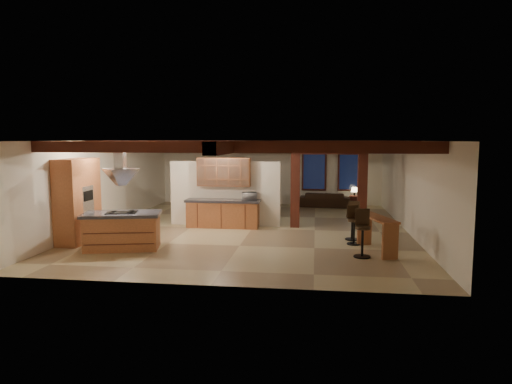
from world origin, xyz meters
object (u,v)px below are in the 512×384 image
(kitchen_island, at_px, (122,230))
(sofa, at_px, (325,200))
(bar_counter, at_px, (377,228))
(dining_table, at_px, (253,207))

(kitchen_island, distance_m, sofa, 10.23)
(kitchen_island, distance_m, bar_counter, 6.77)
(dining_table, bearing_deg, sofa, 59.25)
(dining_table, bearing_deg, bar_counter, -34.84)
(kitchen_island, relative_size, sofa, 1.02)
(kitchen_island, height_order, sofa, kitchen_island)
(kitchen_island, xyz_separation_m, bar_counter, (6.75, 0.57, 0.13))
(bar_counter, bearing_deg, kitchen_island, -175.16)
(dining_table, distance_m, bar_counter, 6.97)
(kitchen_island, bearing_deg, sofa, 57.12)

